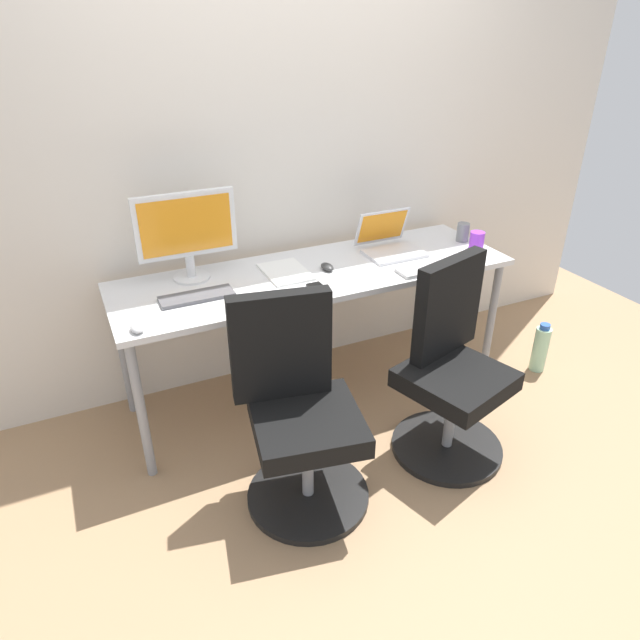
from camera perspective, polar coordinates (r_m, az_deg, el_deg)
The scene contains 16 objects.
ground_plane at distance 3.27m, azimuth -0.38°, elevation -7.13°, with size 5.28×5.28×0.00m, color #9E7A56.
back_wall at distance 3.09m, azimuth -3.73°, elevation 17.13°, with size 4.40×0.04×2.60m, color silver.
desk at distance 2.92m, azimuth -0.42°, elevation 3.88°, with size 2.05×0.64×0.75m.
office_chair_left at distance 2.41m, azimuth -2.18°, elevation -9.48°, with size 0.54×0.54×0.94m.
office_chair_right at distance 2.75m, azimuth 13.03°, elevation -4.98°, with size 0.55×0.55×0.94m.
water_bottle_on_floor at distance 3.63m, azimuth 21.30°, elevation -2.66°, with size 0.09×0.09×0.31m.
desktop_monitor at distance 2.79m, azimuth -13.31°, elevation 8.78°, with size 0.48×0.18×0.43m.
open_laptop at distance 3.15m, azimuth 6.99°, elevation 7.77°, with size 0.31×0.29×0.22m.
keyboard_by_monitor at distance 2.67m, azimuth -12.29°, elevation 2.32°, with size 0.34×0.12×0.02m, color #515156.
keyboard_by_laptop at distance 2.96m, azimuth 10.90°, elevation 5.12°, with size 0.34×0.12×0.02m, color #B7B7B7.
mouse_by_monitor at distance 2.90m, azimuth 0.73°, elevation 5.37°, with size 0.06×0.10×0.03m, color #2D2D2D.
mouse_by_laptop at distance 2.45m, azimuth -17.93°, elevation -0.71°, with size 0.06×0.10×0.03m, color #B7B7B7.
coffee_mug at distance 3.30m, azimuth 15.51°, elevation 7.77°, with size 0.08×0.08×0.09m, color purple.
pen_cup at distance 3.38m, azimuth 14.18°, elevation 8.56°, with size 0.07×0.07×0.10m, color slate.
phone_near_monitor at distance 2.69m, azimuth -0.13°, elevation 3.14°, with size 0.07×0.14×0.01m, color black.
paper_pile at distance 2.88m, azimuth -3.48°, elevation 4.86°, with size 0.21×0.30×0.01m, color white.
Camera 1 is at (-1.12, -2.41, 1.90)m, focal length 31.79 mm.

